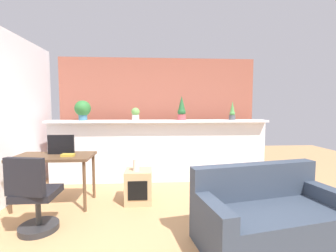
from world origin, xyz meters
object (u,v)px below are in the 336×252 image
(book_on_desk, at_px, (68,155))
(side_cube_shelf, at_px, (139,186))
(vase_on_shelf, at_px, (136,165))
(potted_plant_1, at_px, (136,114))
(potted_plant_3, at_px, (232,112))
(potted_plant_0, at_px, (83,109))
(potted_plant_2, at_px, (182,109))
(desk, at_px, (54,161))
(couch, at_px, (269,217))
(office_chair, at_px, (34,200))
(tv_monitor, at_px, (61,145))

(book_on_desk, bearing_deg, side_cube_shelf, 6.43)
(vase_on_shelf, relative_size, book_on_desk, 1.00)
(potted_plant_1, bearing_deg, potted_plant_3, 1.62)
(potted_plant_0, relative_size, potted_plant_2, 0.80)
(potted_plant_0, relative_size, desk, 0.34)
(potted_plant_2, bearing_deg, couch, -72.04)
(couch, bearing_deg, book_on_desk, 156.91)
(potted_plant_0, xyz_separation_m, potted_plant_2, (1.86, -0.00, -0.00))
(office_chair, xyz_separation_m, couch, (2.59, -0.36, -0.11))
(tv_monitor, relative_size, book_on_desk, 2.16)
(vase_on_shelf, height_order, couch, couch)
(potted_plant_3, height_order, couch, potted_plant_3)
(potted_plant_1, xyz_separation_m, desk, (-1.12, -0.94, -0.67))
(potted_plant_2, height_order, desk, potted_plant_2)
(potted_plant_3, relative_size, vase_on_shelf, 2.06)
(potted_plant_0, bearing_deg, desk, -98.46)
(desk, height_order, book_on_desk, book_on_desk)
(desk, xyz_separation_m, couch, (2.68, -1.13, -0.38))
(tv_monitor, height_order, couch, tv_monitor)
(tv_monitor, bearing_deg, potted_plant_1, 39.52)
(potted_plant_1, height_order, vase_on_shelf, potted_plant_1)
(desk, bearing_deg, potted_plant_1, 40.03)
(potted_plant_3, relative_size, desk, 0.33)
(side_cube_shelf, bearing_deg, potted_plant_2, 50.74)
(potted_plant_3, xyz_separation_m, desk, (-3.00, -1.00, -0.69))
(desk, height_order, tv_monitor, tv_monitor)
(office_chair, distance_m, book_on_desk, 0.80)
(potted_plant_0, distance_m, vase_on_shelf, 1.66)
(potted_plant_1, bearing_deg, tv_monitor, -140.48)
(potted_plant_1, distance_m, side_cube_shelf, 1.43)
(desk, relative_size, side_cube_shelf, 2.20)
(tv_monitor, bearing_deg, office_chair, -88.99)
(potted_plant_1, xyz_separation_m, side_cube_shelf, (0.10, -0.92, -1.08))
(book_on_desk, height_order, couch, couch)
(potted_plant_3, bearing_deg, potted_plant_1, -178.38)
(potted_plant_0, relative_size, side_cube_shelf, 0.74)
(desk, height_order, couch, couch)
(potted_plant_2, xyz_separation_m, desk, (-2.00, -0.97, -0.75))
(side_cube_shelf, bearing_deg, tv_monitor, 177.14)
(potted_plant_1, distance_m, potted_plant_2, 0.88)
(vase_on_shelf, bearing_deg, side_cube_shelf, 38.04)
(vase_on_shelf, bearing_deg, potted_plant_1, 94.31)
(vase_on_shelf, bearing_deg, desk, 179.91)
(potted_plant_0, distance_m, potted_plant_2, 1.86)
(desk, xyz_separation_m, book_on_desk, (0.23, -0.09, 0.10))
(book_on_desk, bearing_deg, tv_monitor, 132.82)
(potted_plant_1, distance_m, vase_on_shelf, 1.21)
(office_chair, bearing_deg, vase_on_shelf, 35.14)
(desk, bearing_deg, vase_on_shelf, -0.09)
(potted_plant_2, relative_size, tv_monitor, 1.22)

